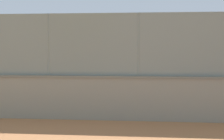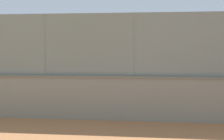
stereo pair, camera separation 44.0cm
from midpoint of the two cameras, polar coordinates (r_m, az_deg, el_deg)
The scene contains 6 objects.
ground_plane at distance 22.66m, azimuth -0.40°, elevation -2.50°, with size 260.00×260.00×0.00m, color #B27247.
perimeter_wall at distance 11.40m, azimuth 3.42°, elevation -4.78°, with size 31.90×0.73×1.52m.
fence_panel_on_wall at distance 11.27m, azimuth 3.46°, elevation 4.41°, with size 31.32×0.36×2.13m.
player_near_wall_returning at distance 20.02m, azimuth -15.34°, elevation -0.86°, with size 0.70×1.23×1.53m.
player_at_service_line at distance 19.24m, azimuth 4.20°, elevation -0.74°, with size 0.87×0.72×1.63m.
player_baseline_waiting at distance 23.80m, azimuth 6.31°, elevation -0.05°, with size 0.95×0.73×1.54m.
Camera 1 is at (-2.37, 22.40, 2.44)m, focal length 53.35 mm.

